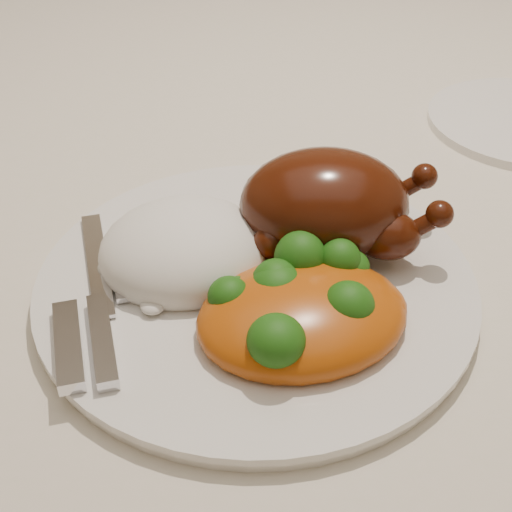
{
  "coord_description": "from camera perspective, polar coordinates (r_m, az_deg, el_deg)",
  "views": [
    {
      "loc": [
        -0.14,
        -0.6,
        1.11
      ],
      "look_at": [
        -0.15,
        -0.2,
        0.8
      ],
      "focal_mm": 50.0,
      "sensor_mm": 36.0,
      "label": 1
    }
  ],
  "objects": [
    {
      "name": "dining_table",
      "position": [
        0.76,
        11.59,
        1.1
      ],
      "size": [
        1.6,
        0.9,
        0.76
      ],
      "color": "brown",
      "rests_on": "floor"
    },
    {
      "name": "cutlery",
      "position": [
        0.49,
        -12.88,
        -4.59
      ],
      "size": [
        0.06,
        0.19,
        0.01
      ],
      "rotation": [
        0.0,
        0.0,
        0.29
      ],
      "color": "silver",
      "rests_on": "dinner_plate"
    },
    {
      "name": "roast_chicken",
      "position": [
        0.53,
        5.9,
        4.14
      ],
      "size": [
        0.15,
        0.1,
        0.08
      ],
      "rotation": [
        0.0,
        0.0,
        0.05
      ],
      "color": "#431607",
      "rests_on": "dinner_plate"
    },
    {
      "name": "dinner_plate",
      "position": [
        0.52,
        0.0,
        -2.33
      ],
      "size": [
        0.38,
        0.38,
        0.01
      ],
      "primitive_type": "cylinder",
      "rotation": [
        0.0,
        0.0,
        -0.23
      ],
      "color": "silver",
      "rests_on": "tablecloth"
    },
    {
      "name": "tablecloth",
      "position": [
        0.72,
        12.31,
        5.78
      ],
      "size": [
        1.73,
        1.03,
        0.18
      ],
      "color": "beige",
      "rests_on": "dining_table"
    },
    {
      "name": "mac_and_cheese",
      "position": [
        0.47,
        4.04,
        -4.22
      ],
      "size": [
        0.17,
        0.15,
        0.06
      ],
      "rotation": [
        0.0,
        0.0,
        0.31
      ],
      "color": "#BA4E0B",
      "rests_on": "dinner_plate"
    },
    {
      "name": "rice_mound",
      "position": [
        0.52,
        -5.71,
        0.37
      ],
      "size": [
        0.15,
        0.14,
        0.07
      ],
      "rotation": [
        0.0,
        0.0,
        0.22
      ],
      "color": "silver",
      "rests_on": "dinner_plate"
    }
  ]
}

